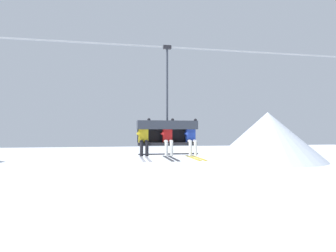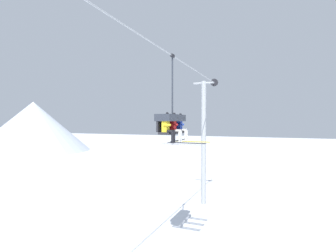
# 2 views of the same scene
# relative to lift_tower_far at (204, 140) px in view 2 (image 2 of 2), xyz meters

# --- Properties ---
(mountain_peak_central) EXTENTS (22.96, 22.96, 10.42)m
(mountain_peak_central) POSITION_rel_lift_tower_far_xyz_m (21.10, 42.39, 0.33)
(mountain_peak_central) COLOR silver
(mountain_peak_central) RESTS_ON ground_plane
(lift_tower_far) EXTENTS (0.36, 1.88, 9.42)m
(lift_tower_far) POSITION_rel_lift_tower_far_xyz_m (0.00, 0.00, 0.00)
(lift_tower_far) COLOR #9EA3A8
(lift_tower_far) RESTS_ON ground_plane
(lift_cable) EXTENTS (20.38, 0.05, 0.05)m
(lift_cable) POSITION_rel_lift_tower_far_xyz_m (-9.19, -0.78, 4.26)
(lift_cable) COLOR #9EA3A8
(chairlift_chair) EXTENTS (2.07, 0.74, 3.79)m
(chairlift_chair) POSITION_rel_lift_tower_far_xyz_m (-8.56, -0.71, 1.42)
(chairlift_chair) COLOR #232328
(skier_yellow) EXTENTS (0.48, 1.70, 1.34)m
(skier_yellow) POSITION_rel_lift_tower_far_xyz_m (-9.38, -0.92, 1.11)
(skier_yellow) COLOR yellow
(skier_red) EXTENTS (0.48, 1.70, 1.34)m
(skier_red) POSITION_rel_lift_tower_far_xyz_m (-8.56, -0.92, 1.11)
(skier_red) COLOR red
(skier_blue) EXTENTS (0.48, 1.70, 1.34)m
(skier_blue) POSITION_rel_lift_tower_far_xyz_m (-7.73, -0.92, 1.11)
(skier_blue) COLOR #2847B7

